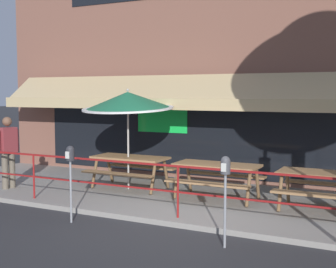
{
  "coord_description": "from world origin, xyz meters",
  "views": [
    {
      "loc": [
        3.64,
        -7.25,
        2.38
      ],
      "look_at": [
        -0.86,
        1.6,
        1.5
      ],
      "focal_mm": 50.0,
      "sensor_mm": 36.0,
      "label": 1
    }
  ],
  "objects_px": {
    "patio_umbrella_left": "(128,101)",
    "pedestrian_walking": "(8,149)",
    "picnic_table_left": "(130,163)",
    "parking_meter_near": "(70,161)",
    "picnic_table_right": "(326,181)",
    "parking_meter_far": "(225,174)",
    "picnic_table_centre": "(217,171)"
  },
  "relations": [
    {
      "from": "picnic_table_left",
      "to": "picnic_table_right",
      "type": "height_order",
      "value": "same"
    },
    {
      "from": "picnic_table_left",
      "to": "patio_umbrella_left",
      "type": "bearing_deg",
      "value": -90.0
    },
    {
      "from": "picnic_table_centre",
      "to": "picnic_table_right",
      "type": "relative_size",
      "value": 1.0
    },
    {
      "from": "parking_meter_near",
      "to": "patio_umbrella_left",
      "type": "bearing_deg",
      "value": 98.68
    },
    {
      "from": "patio_umbrella_left",
      "to": "parking_meter_near",
      "type": "bearing_deg",
      "value": -81.32
    },
    {
      "from": "parking_meter_far",
      "to": "picnic_table_left",
      "type": "bearing_deg",
      "value": 140.9
    },
    {
      "from": "pedestrian_walking",
      "to": "parking_meter_near",
      "type": "bearing_deg",
      "value": -25.19
    },
    {
      "from": "picnic_table_right",
      "to": "parking_meter_near",
      "type": "relative_size",
      "value": 1.27
    },
    {
      "from": "picnic_table_centre",
      "to": "pedestrian_walking",
      "type": "relative_size",
      "value": 1.05
    },
    {
      "from": "picnic_table_right",
      "to": "patio_umbrella_left",
      "type": "xyz_separation_m",
      "value": [
        -4.51,
        0.13,
        1.47
      ]
    },
    {
      "from": "parking_meter_near",
      "to": "picnic_table_left",
      "type": "bearing_deg",
      "value": 98.44
    },
    {
      "from": "parking_meter_near",
      "to": "picnic_table_centre",
      "type": "bearing_deg",
      "value": 54.37
    },
    {
      "from": "pedestrian_walking",
      "to": "parking_meter_near",
      "type": "relative_size",
      "value": 1.2
    },
    {
      "from": "parking_meter_far",
      "to": "pedestrian_walking",
      "type": "bearing_deg",
      "value": 166.37
    },
    {
      "from": "picnic_table_centre",
      "to": "pedestrian_walking",
      "type": "bearing_deg",
      "value": -166.37
    },
    {
      "from": "patio_umbrella_left",
      "to": "parking_meter_near",
      "type": "relative_size",
      "value": 1.67
    },
    {
      "from": "picnic_table_centre",
      "to": "patio_umbrella_left",
      "type": "relative_size",
      "value": 0.76
    },
    {
      "from": "picnic_table_centre",
      "to": "picnic_table_right",
      "type": "distance_m",
      "value": 2.26
    },
    {
      "from": "patio_umbrella_left",
      "to": "pedestrian_walking",
      "type": "xyz_separation_m",
      "value": [
        -2.59,
        -1.23,
        -1.12
      ]
    },
    {
      "from": "picnic_table_centre",
      "to": "picnic_table_right",
      "type": "xyz_separation_m",
      "value": [
        2.26,
        -0.08,
        0.0
      ]
    },
    {
      "from": "picnic_table_left",
      "to": "picnic_table_centre",
      "type": "relative_size",
      "value": 1.0
    },
    {
      "from": "patio_umbrella_left",
      "to": "parking_meter_far",
      "type": "xyz_separation_m",
      "value": [
        3.4,
        -2.69,
        -1.03
      ]
    },
    {
      "from": "patio_umbrella_left",
      "to": "pedestrian_walking",
      "type": "bearing_deg",
      "value": -154.52
    },
    {
      "from": "picnic_table_right",
      "to": "patio_umbrella_left",
      "type": "relative_size",
      "value": 0.76
    },
    {
      "from": "parking_meter_near",
      "to": "parking_meter_far",
      "type": "relative_size",
      "value": 1.0
    },
    {
      "from": "picnic_table_left",
      "to": "pedestrian_walking",
      "type": "relative_size",
      "value": 1.05
    },
    {
      "from": "picnic_table_right",
      "to": "patio_umbrella_left",
      "type": "height_order",
      "value": "patio_umbrella_left"
    },
    {
      "from": "picnic_table_left",
      "to": "pedestrian_walking",
      "type": "xyz_separation_m",
      "value": [
        -2.59,
        -1.31,
        0.35
      ]
    },
    {
      "from": "picnic_table_centre",
      "to": "patio_umbrella_left",
      "type": "xyz_separation_m",
      "value": [
        -2.26,
        0.06,
        1.47
      ]
    },
    {
      "from": "picnic_table_left",
      "to": "pedestrian_walking",
      "type": "distance_m",
      "value": 2.92
    },
    {
      "from": "parking_meter_near",
      "to": "parking_meter_far",
      "type": "xyz_separation_m",
      "value": [
        3.0,
        -0.04,
        0.0
      ]
    },
    {
      "from": "picnic_table_left",
      "to": "parking_meter_near",
      "type": "height_order",
      "value": "parking_meter_near"
    }
  ]
}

